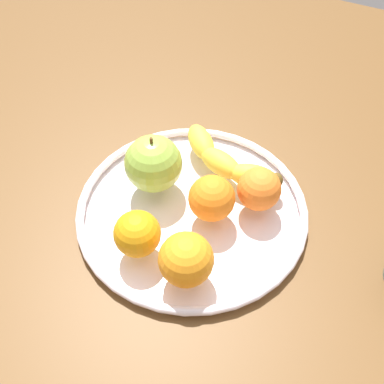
{
  "coord_description": "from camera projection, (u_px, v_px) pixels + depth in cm",
  "views": [
    {
      "loc": [
        17.98,
        -37.17,
        54.31
      ],
      "look_at": [
        0.0,
        0.0,
        4.8
      ],
      "focal_mm": 43.79,
      "sensor_mm": 36.0,
      "label": 1
    }
  ],
  "objects": [
    {
      "name": "orange_front_right",
      "position": [
        186.0,
        259.0,
        0.57
      ],
      "size": [
        6.95,
        6.95,
        6.95
      ],
      "primitive_type": "sphere",
      "color": "orange",
      "rests_on": "fruit_bowl"
    },
    {
      "name": "fruit_bowl",
      "position": [
        192.0,
        209.0,
        0.67
      ],
      "size": [
        33.21,
        33.21,
        1.8
      ],
      "color": "white",
      "rests_on": "ground_plane"
    },
    {
      "name": "orange_back_left",
      "position": [
        212.0,
        199.0,
        0.63
      ],
      "size": [
        6.47,
        6.47,
        6.47
      ],
      "primitive_type": "sphere",
      "color": "orange",
      "rests_on": "fruit_bowl"
    },
    {
      "name": "banana",
      "position": [
        227.0,
        161.0,
        0.7
      ],
      "size": [
        18.18,
        9.46,
        3.51
      ],
      "rotation": [
        0.0,
        0.0,
        -0.31
      ],
      "color": "yellow",
      "rests_on": "fruit_bowl"
    },
    {
      "name": "orange_front_left",
      "position": [
        259.0,
        189.0,
        0.65
      ],
      "size": [
        6.18,
        6.18,
        6.18
      ],
      "primitive_type": "sphere",
      "color": "orange",
      "rests_on": "fruit_bowl"
    },
    {
      "name": "orange_back_right",
      "position": [
        137.0,
        234.0,
        0.6
      ],
      "size": [
        6.19,
        6.19,
        6.19
      ],
      "primitive_type": "sphere",
      "color": "orange",
      "rests_on": "fruit_bowl"
    },
    {
      "name": "ground_plane",
      "position": [
        192.0,
        221.0,
        0.7
      ],
      "size": [
        140.51,
        140.51,
        4.0
      ],
      "primitive_type": "cube",
      "color": "brown"
    },
    {
      "name": "apple",
      "position": [
        153.0,
        164.0,
        0.66
      ],
      "size": [
        8.32,
        8.32,
        9.12
      ],
      "color": "#94BD43",
      "rests_on": "fruit_bowl"
    }
  ]
}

